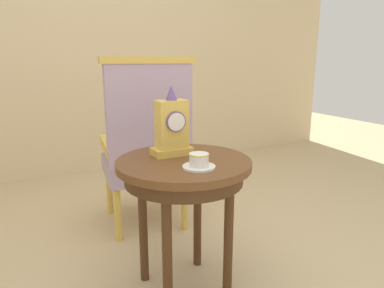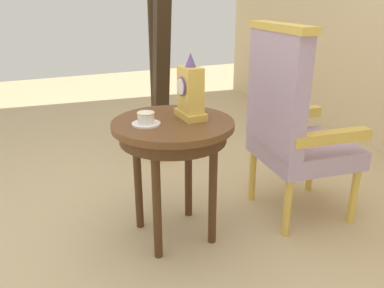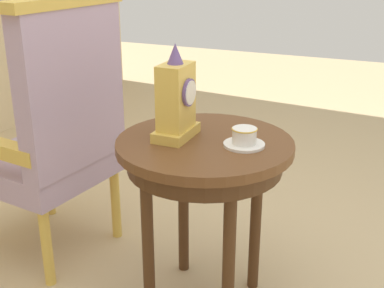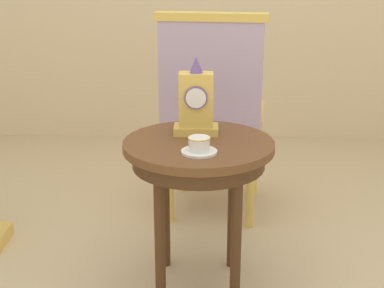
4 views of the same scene
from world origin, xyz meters
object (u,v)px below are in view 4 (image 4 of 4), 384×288
at_px(side_table, 199,161).
at_px(teacup_left, 199,146).
at_px(mantel_clock, 196,103).
at_px(armchair, 213,114).

relative_size(side_table, teacup_left, 4.73).
bearing_deg(mantel_clock, teacup_left, -86.61).
bearing_deg(armchair, mantel_clock, -97.54).
xyz_separation_m(teacup_left, armchair, (0.07, 0.85, -0.11)).
xyz_separation_m(side_table, armchair, (0.07, 0.71, 0.01)).
height_order(side_table, teacup_left, teacup_left).
xyz_separation_m(teacup_left, mantel_clock, (-0.01, 0.25, 0.11)).
distance_m(side_table, armchair, 0.71).
relative_size(teacup_left, mantel_clock, 0.42).
distance_m(side_table, mantel_clock, 0.25).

